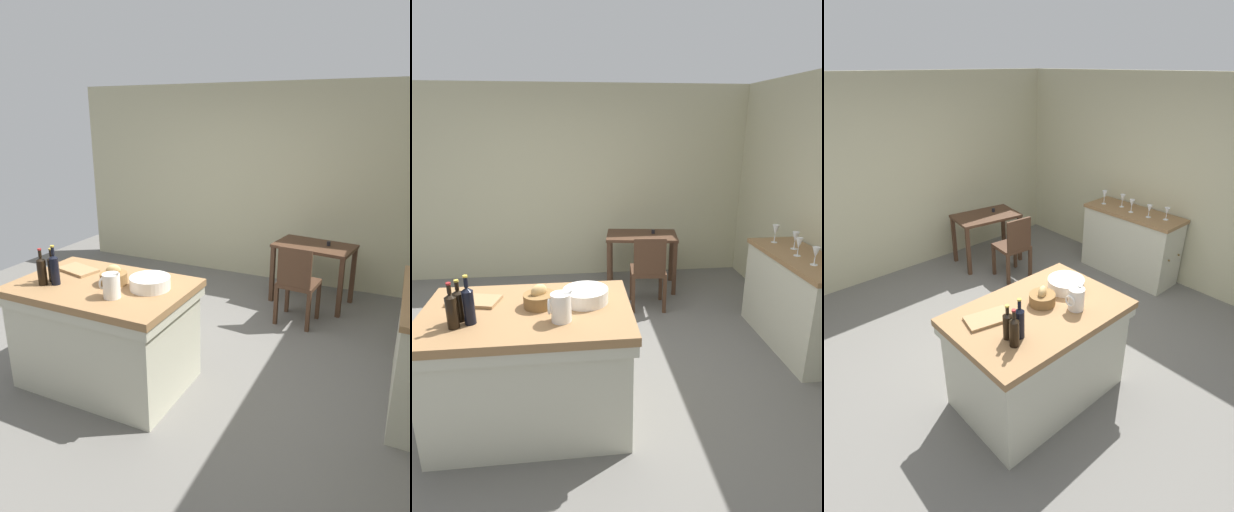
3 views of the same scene
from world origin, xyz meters
The scene contains 17 objects.
ground_plane centered at (0.00, 0.00, 0.00)m, with size 6.76×6.76×0.00m, color #66635E.
wall_back centered at (0.00, 2.60, 1.30)m, with size 5.32×0.12×2.60m, color #B7B28E.
island_table centered at (-0.21, -0.48, 0.48)m, with size 1.43×0.93×0.89m.
side_cabinet centered at (2.26, 0.33, 0.46)m, with size 0.52×1.32×0.92m.
writing_desk centered at (1.01, 1.95, 0.61)m, with size 0.97×0.69×0.78m.
wooden_chair centered at (0.98, 1.28, 0.49)m, with size 0.43×0.43×0.90m.
pitcher centered at (0.03, -0.66, 0.99)m, with size 0.17×0.13×0.23m.
wash_bowl centered at (0.20, -0.39, 0.94)m, with size 0.32×0.32×0.10m, color silver.
bread_basket centered at (-0.12, -0.43, 0.95)m, with size 0.22×0.22×0.16m.
cutting_board centered at (-0.59, -0.31, 0.91)m, with size 0.35×0.20×0.02m, color #99754C.
wine_bottle_dark centered at (-0.54, -0.64, 1.03)m, with size 0.07×0.07×0.33m.
wine_bottle_amber centered at (-0.61, -0.59, 1.01)m, with size 0.07×0.07×0.28m.
wine_bottle_green centered at (-0.63, -0.68, 1.02)m, with size 0.07×0.07×0.30m.
wine_glass_left centered at (2.21, 0.08, 1.03)m, with size 0.07×0.07×0.16m.
wine_glass_middle centered at (2.21, 0.34, 1.04)m, with size 0.07×0.07×0.18m.
wine_glass_right centered at (2.29, 0.55, 1.04)m, with size 0.07×0.07×0.17m.
wine_glass_far_right centered at (2.21, 0.79, 1.05)m, with size 0.07×0.07×0.19m.
Camera 2 is at (0.12, -3.01, 2.10)m, focal length 28.16 mm.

